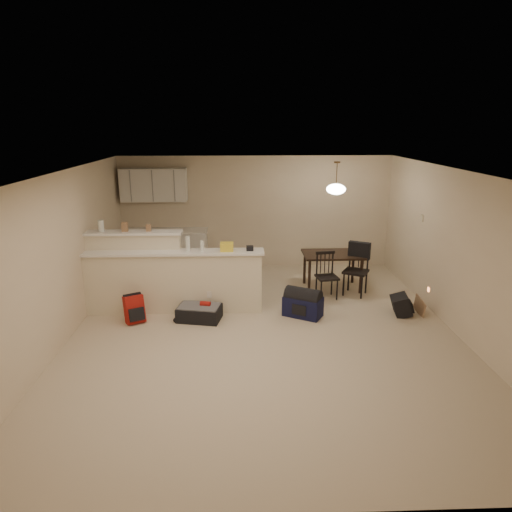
{
  "coord_description": "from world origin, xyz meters",
  "views": [
    {
      "loc": [
        -0.37,
        -6.57,
        3.17
      ],
      "look_at": [
        -0.1,
        0.7,
        1.05
      ],
      "focal_mm": 32.0,
      "sensor_mm": 36.0,
      "label": 1
    }
  ],
  "objects_px": {
    "dining_chair_far": "(356,270)",
    "black_daypack": "(401,305)",
    "red_backpack": "(134,309)",
    "dining_chair_near": "(327,276)",
    "dining_table": "(333,258)",
    "pendant_lamp": "(336,189)",
    "navy_duffel": "(303,306)",
    "suitcase": "(199,313)"
  },
  "relations": [
    {
      "from": "navy_duffel",
      "to": "dining_chair_near",
      "type": "bearing_deg",
      "value": 85.27
    },
    {
      "from": "navy_duffel",
      "to": "suitcase",
      "type": "bearing_deg",
      "value": -147.41
    },
    {
      "from": "pendant_lamp",
      "to": "red_backpack",
      "type": "distance_m",
      "value": 4.25
    },
    {
      "from": "dining_table",
      "to": "red_backpack",
      "type": "height_order",
      "value": "dining_table"
    },
    {
      "from": "suitcase",
      "to": "navy_duffel",
      "type": "xyz_separation_m",
      "value": [
        1.75,
        0.09,
        0.05
      ]
    },
    {
      "from": "red_backpack",
      "to": "black_daypack",
      "type": "distance_m",
      "value": 4.51
    },
    {
      "from": "dining_chair_far",
      "to": "suitcase",
      "type": "bearing_deg",
      "value": -130.02
    },
    {
      "from": "dining_table",
      "to": "suitcase",
      "type": "distance_m",
      "value": 2.94
    },
    {
      "from": "dining_chair_near",
      "to": "black_daypack",
      "type": "bearing_deg",
      "value": -44.47
    },
    {
      "from": "dining_table",
      "to": "dining_chair_near",
      "type": "xyz_separation_m",
      "value": [
        -0.2,
        -0.53,
        -0.2
      ]
    },
    {
      "from": "dining_chair_far",
      "to": "black_daypack",
      "type": "height_order",
      "value": "dining_chair_far"
    },
    {
      "from": "dining_chair_far",
      "to": "suitcase",
      "type": "relative_size",
      "value": 1.4
    },
    {
      "from": "dining_table",
      "to": "dining_chair_near",
      "type": "bearing_deg",
      "value": -111.2
    },
    {
      "from": "dining_table",
      "to": "pendant_lamp",
      "type": "xyz_separation_m",
      "value": [
        -0.0,
        -0.0,
        1.36
      ]
    },
    {
      "from": "dining_chair_near",
      "to": "suitcase",
      "type": "xyz_separation_m",
      "value": [
        -2.31,
        -0.91,
        -0.32
      ]
    },
    {
      "from": "suitcase",
      "to": "red_backpack",
      "type": "height_order",
      "value": "red_backpack"
    },
    {
      "from": "suitcase",
      "to": "navy_duffel",
      "type": "bearing_deg",
      "value": 14.51
    },
    {
      "from": "red_backpack",
      "to": "navy_duffel",
      "type": "height_order",
      "value": "red_backpack"
    },
    {
      "from": "red_backpack",
      "to": "dining_chair_near",
      "type": "bearing_deg",
      "value": -12.62
    },
    {
      "from": "dining_chair_near",
      "to": "black_daypack",
      "type": "height_order",
      "value": "dining_chair_near"
    },
    {
      "from": "dining_chair_near",
      "to": "navy_duffel",
      "type": "bearing_deg",
      "value": -133.08
    },
    {
      "from": "pendant_lamp",
      "to": "dining_chair_far",
      "type": "height_order",
      "value": "pendant_lamp"
    },
    {
      "from": "dining_chair_near",
      "to": "navy_duffel",
      "type": "xyz_separation_m",
      "value": [
        -0.56,
        -0.82,
        -0.26
      ]
    },
    {
      "from": "pendant_lamp",
      "to": "red_backpack",
      "type": "bearing_deg",
      "value": -157.31
    },
    {
      "from": "pendant_lamp",
      "to": "dining_chair_near",
      "type": "xyz_separation_m",
      "value": [
        -0.2,
        -0.53,
        -1.55
      ]
    },
    {
      "from": "suitcase",
      "to": "black_daypack",
      "type": "distance_m",
      "value": 3.45
    },
    {
      "from": "black_daypack",
      "to": "pendant_lamp",
      "type": "bearing_deg",
      "value": 43.67
    },
    {
      "from": "dining_table",
      "to": "dining_chair_far",
      "type": "bearing_deg",
      "value": -44.51
    },
    {
      "from": "dining_chair_near",
      "to": "red_backpack",
      "type": "height_order",
      "value": "dining_chair_near"
    },
    {
      "from": "red_backpack",
      "to": "navy_duffel",
      "type": "bearing_deg",
      "value": -25.59
    },
    {
      "from": "dining_chair_far",
      "to": "suitcase",
      "type": "xyz_separation_m",
      "value": [
        -2.89,
        -1.07,
        -0.37
      ]
    },
    {
      "from": "suitcase",
      "to": "black_daypack",
      "type": "bearing_deg",
      "value": 13.02
    },
    {
      "from": "dining_chair_near",
      "to": "red_backpack",
      "type": "bearing_deg",
      "value": -172.81
    },
    {
      "from": "dining_chair_near",
      "to": "black_daypack",
      "type": "distance_m",
      "value": 1.43
    },
    {
      "from": "dining_chair_near",
      "to": "red_backpack",
      "type": "relative_size",
      "value": 1.91
    },
    {
      "from": "dining_chair_far",
      "to": "black_daypack",
      "type": "xyz_separation_m",
      "value": [
        0.56,
        -0.98,
        -0.32
      ]
    },
    {
      "from": "navy_duffel",
      "to": "dining_table",
      "type": "bearing_deg",
      "value": 90.19
    },
    {
      "from": "pendant_lamp",
      "to": "dining_chair_near",
      "type": "distance_m",
      "value": 1.65
    },
    {
      "from": "dining_table",
      "to": "suitcase",
      "type": "height_order",
      "value": "dining_table"
    },
    {
      "from": "navy_duffel",
      "to": "black_daypack",
      "type": "xyz_separation_m",
      "value": [
        1.7,
        0.0,
        -0.0
      ]
    },
    {
      "from": "dining_table",
      "to": "black_daypack",
      "type": "distance_m",
      "value": 1.71
    },
    {
      "from": "dining_chair_near",
      "to": "pendant_lamp",
      "type": "bearing_deg",
      "value": 60.47
    }
  ]
}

